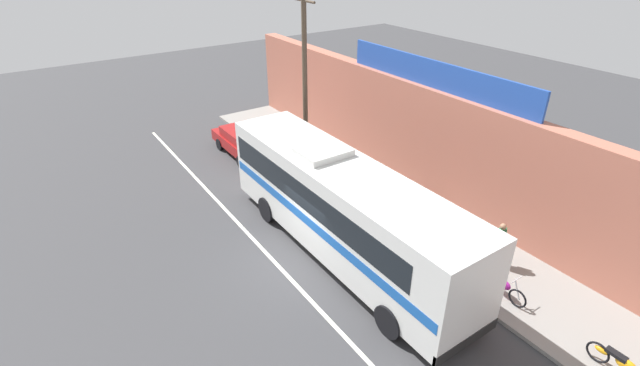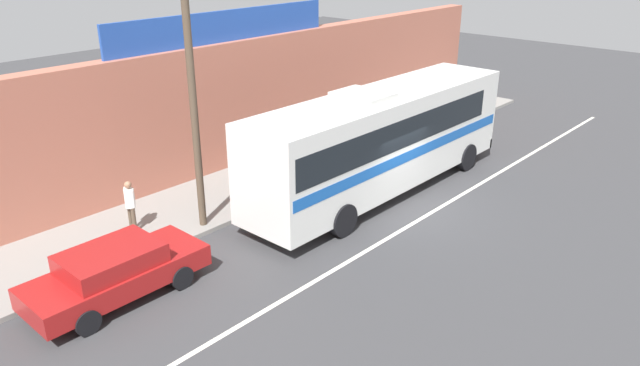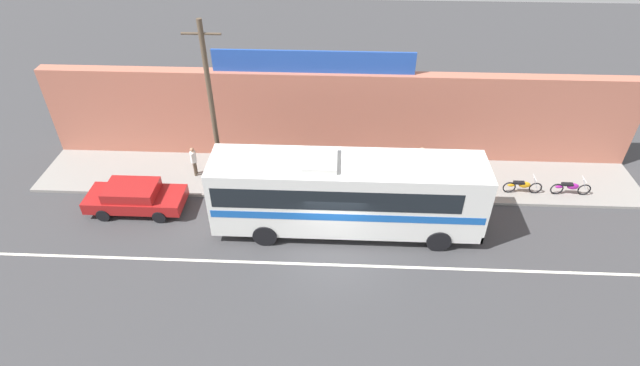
{
  "view_description": "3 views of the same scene",
  "coord_description": "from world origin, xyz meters",
  "px_view_note": "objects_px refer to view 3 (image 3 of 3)",
  "views": [
    {
      "loc": [
        11.17,
        -6.74,
        10.38
      ],
      "look_at": [
        -1.52,
        1.94,
        1.88
      ],
      "focal_mm": 25.53,
      "sensor_mm": 36.0,
      "label": 1
    },
    {
      "loc": [
        -15.39,
        -9.98,
        8.45
      ],
      "look_at": [
        -2.23,
        1.9,
        1.05
      ],
      "focal_mm": 33.75,
      "sensor_mm": 36.0,
      "label": 2
    },
    {
      "loc": [
        0.09,
        -15.04,
        15.01
      ],
      "look_at": [
        -0.68,
        1.96,
        2.13
      ],
      "focal_mm": 27.77,
      "sensor_mm": 36.0,
      "label": 3
    }
  ],
  "objects_px": {
    "intercity_bus": "(345,192)",
    "pedestrian_far_right": "(421,159)",
    "utility_pole": "(213,111)",
    "pedestrian_near_shop": "(194,159)",
    "parked_car": "(135,197)",
    "pedestrian_by_curb": "(286,163)",
    "motorcycle_blue": "(444,183)",
    "motorcycle_orange": "(522,186)",
    "motorcycle_green": "(571,187)"
  },
  "relations": [
    {
      "from": "intercity_bus",
      "to": "parked_car",
      "type": "relative_size",
      "value": 2.59
    },
    {
      "from": "motorcycle_blue",
      "to": "pedestrian_far_right",
      "type": "bearing_deg",
      "value": 129.97
    },
    {
      "from": "parked_car",
      "to": "motorcycle_green",
      "type": "distance_m",
      "value": 20.58
    },
    {
      "from": "pedestrian_near_shop",
      "to": "parked_car",
      "type": "bearing_deg",
      "value": -128.07
    },
    {
      "from": "intercity_bus",
      "to": "motorcycle_blue",
      "type": "distance_m",
      "value": 5.76
    },
    {
      "from": "intercity_bus",
      "to": "pedestrian_near_shop",
      "type": "distance_m",
      "value": 8.41
    },
    {
      "from": "utility_pole",
      "to": "pedestrian_far_right",
      "type": "xyz_separation_m",
      "value": [
        9.66,
        1.67,
        -3.37
      ]
    },
    {
      "from": "pedestrian_far_right",
      "to": "pedestrian_near_shop",
      "type": "height_order",
      "value": "pedestrian_far_right"
    },
    {
      "from": "utility_pole",
      "to": "motorcycle_blue",
      "type": "distance_m",
      "value": 11.4
    },
    {
      "from": "motorcycle_green",
      "to": "pedestrian_near_shop",
      "type": "xyz_separation_m",
      "value": [
        -18.38,
        0.82,
        0.5
      ]
    },
    {
      "from": "motorcycle_orange",
      "to": "pedestrian_near_shop",
      "type": "relative_size",
      "value": 1.17
    },
    {
      "from": "motorcycle_orange",
      "to": "pedestrian_by_curb",
      "type": "distance_m",
      "value": 11.51
    },
    {
      "from": "utility_pole",
      "to": "parked_car",
      "type": "bearing_deg",
      "value": -158.68
    },
    {
      "from": "intercity_bus",
      "to": "pedestrian_near_shop",
      "type": "height_order",
      "value": "intercity_bus"
    },
    {
      "from": "intercity_bus",
      "to": "pedestrian_far_right",
      "type": "relative_size",
      "value": 6.9
    },
    {
      "from": "pedestrian_near_shop",
      "to": "pedestrian_far_right",
      "type": "bearing_deg",
      "value": 2.29
    },
    {
      "from": "intercity_bus",
      "to": "motorcycle_orange",
      "type": "relative_size",
      "value": 6.15
    },
    {
      "from": "intercity_bus",
      "to": "motorcycle_green",
      "type": "distance_m",
      "value": 11.27
    },
    {
      "from": "motorcycle_blue",
      "to": "intercity_bus",
      "type": "bearing_deg",
      "value": -149.95
    },
    {
      "from": "utility_pole",
      "to": "pedestrian_near_shop",
      "type": "height_order",
      "value": "utility_pole"
    },
    {
      "from": "motorcycle_blue",
      "to": "motorcycle_orange",
      "type": "height_order",
      "value": "same"
    },
    {
      "from": "intercity_bus",
      "to": "utility_pole",
      "type": "xyz_separation_m",
      "value": [
        -5.88,
        2.34,
        2.42
      ]
    },
    {
      "from": "utility_pole",
      "to": "motorcycle_green",
      "type": "distance_m",
      "value": 17.17
    },
    {
      "from": "motorcycle_orange",
      "to": "pedestrian_far_right",
      "type": "relative_size",
      "value": 1.12
    },
    {
      "from": "intercity_bus",
      "to": "pedestrian_far_right",
      "type": "xyz_separation_m",
      "value": [
        3.78,
        4.02,
        -0.96
      ]
    },
    {
      "from": "motorcycle_blue",
      "to": "motorcycle_green",
      "type": "distance_m",
      "value": 6.02
    },
    {
      "from": "motorcycle_green",
      "to": "pedestrian_by_curb",
      "type": "bearing_deg",
      "value": 177.1
    },
    {
      "from": "pedestrian_near_shop",
      "to": "pedestrian_by_curb",
      "type": "bearing_deg",
      "value": -1.56
    },
    {
      "from": "pedestrian_far_right",
      "to": "pedestrian_near_shop",
      "type": "bearing_deg",
      "value": -177.71
    },
    {
      "from": "parked_car",
      "to": "motorcycle_orange",
      "type": "xyz_separation_m",
      "value": [
        18.22,
        1.9,
        -0.17
      ]
    },
    {
      "from": "pedestrian_by_curb",
      "to": "motorcycle_orange",
      "type": "bearing_deg",
      "value": -3.34
    },
    {
      "from": "parked_car",
      "to": "pedestrian_near_shop",
      "type": "relative_size",
      "value": 2.78
    },
    {
      "from": "pedestrian_far_right",
      "to": "motorcycle_orange",
      "type": "bearing_deg",
      "value": -14.7
    },
    {
      "from": "motorcycle_blue",
      "to": "pedestrian_far_right",
      "type": "distance_m",
      "value": 1.7
    },
    {
      "from": "intercity_bus",
      "to": "motorcycle_blue",
      "type": "xyz_separation_m",
      "value": [
        4.82,
        2.79,
        -1.5
      ]
    },
    {
      "from": "pedestrian_far_right",
      "to": "pedestrian_by_curb",
      "type": "bearing_deg",
      "value": -175.05
    },
    {
      "from": "motorcycle_blue",
      "to": "motorcycle_green",
      "type": "xyz_separation_m",
      "value": [
        6.02,
        -0.05,
        0.0
      ]
    },
    {
      "from": "parked_car",
      "to": "pedestrian_by_curb",
      "type": "distance_m",
      "value": 7.22
    },
    {
      "from": "parked_car",
      "to": "pedestrian_far_right",
      "type": "distance_m",
      "value": 13.82
    },
    {
      "from": "motorcycle_blue",
      "to": "pedestrian_by_curb",
      "type": "bearing_deg",
      "value": 175.2
    },
    {
      "from": "intercity_bus",
      "to": "utility_pole",
      "type": "height_order",
      "value": "utility_pole"
    },
    {
      "from": "parked_car",
      "to": "utility_pole",
      "type": "relative_size",
      "value": 0.53
    },
    {
      "from": "motorcycle_green",
      "to": "pedestrian_by_curb",
      "type": "distance_m",
      "value": 13.79
    },
    {
      "from": "motorcycle_blue",
      "to": "motorcycle_orange",
      "type": "bearing_deg",
      "value": -0.32
    },
    {
      "from": "motorcycle_blue",
      "to": "pedestrian_far_right",
      "type": "xyz_separation_m",
      "value": [
        -1.03,
        1.23,
        0.54
      ]
    },
    {
      "from": "motorcycle_blue",
      "to": "motorcycle_orange",
      "type": "distance_m",
      "value": 3.74
    },
    {
      "from": "pedestrian_far_right",
      "to": "parked_car",
      "type": "bearing_deg",
      "value": -166.81
    },
    {
      "from": "utility_pole",
      "to": "motorcycle_blue",
      "type": "xyz_separation_m",
      "value": [
        10.69,
        0.44,
        -3.92
      ]
    },
    {
      "from": "utility_pole",
      "to": "intercity_bus",
      "type": "bearing_deg",
      "value": -21.74
    },
    {
      "from": "motorcycle_blue",
      "to": "pedestrian_near_shop",
      "type": "bearing_deg",
      "value": 176.41
    }
  ]
}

